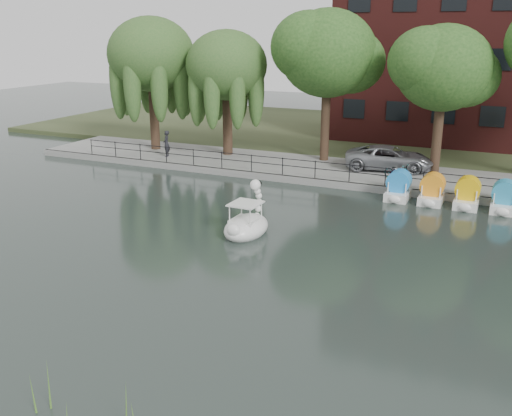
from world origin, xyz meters
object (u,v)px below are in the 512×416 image
Objects in this scene: minivan at (389,156)px; pedestrian at (166,142)px; bicycle at (398,171)px; swan_boat at (247,223)px.

minivan is 14.46m from pedestrian.
bicycle is 0.62× the size of swan_boat.
swan_boat reaches higher than minivan.
pedestrian is (-14.26, -2.36, 0.16)m from minivan.
bicycle is at bearing -165.44° from minivan.
pedestrian is 15.08m from swan_boat.
minivan is 3.45× the size of bicycle.
pedestrian is (-15.23, -0.18, 0.49)m from bicycle.
swan_boat is (-3.43, -12.80, -0.73)m from minivan.
pedestrian reaches higher than minivan.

